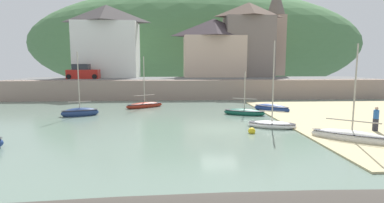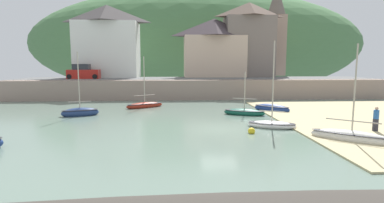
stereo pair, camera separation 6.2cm
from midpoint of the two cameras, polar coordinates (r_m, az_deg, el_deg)
ground at (r=12.67m, az=18.22°, el=-13.46°), size 48.00×41.00×0.61m
quay_seawall at (r=38.30m, az=1.25°, el=2.58°), size 48.00×9.40×2.40m
hillside_backdrop at (r=76.09m, az=1.09°, el=10.62°), size 80.00×44.00×25.21m
waterfront_building_left at (r=46.86m, az=-15.73°, el=10.95°), size 9.18×5.83×10.42m
waterfront_building_centre at (r=46.18m, az=4.09°, el=10.13°), size 9.24×5.57×8.60m
waterfront_building_right at (r=47.21m, az=10.51°, el=11.44°), size 7.45×4.92×11.00m
church_with_spire at (r=52.72m, az=15.41°, el=13.01°), size 3.00×3.00×14.66m
sailboat_far_left at (r=26.98m, az=9.75°, el=-1.97°), size 3.75×2.35×3.92m
sailboat_white_hull at (r=27.85m, az=-20.41°, el=-1.89°), size 3.27×2.01×5.68m
sailboat_blue_trim at (r=29.53m, az=14.71°, el=-1.25°), size 3.30×3.08×0.88m
sailboat_tall_mast at (r=22.19m, az=14.74°, el=-4.14°), size 3.57×2.36×6.20m
fishing_boat_green at (r=31.24m, az=-8.99°, el=-0.66°), size 3.95×3.00×5.33m
motorboat_with_cabin at (r=19.98m, az=27.80°, el=-5.89°), size 4.13×3.62×5.83m
parked_car_near_slipway at (r=43.00m, az=-19.90°, el=5.14°), size 4.13×1.82×1.95m
person_on_slipway at (r=23.21m, az=31.29°, el=-2.62°), size 0.34×0.34×1.62m
mooring_buoy at (r=20.16m, az=11.10°, el=-5.49°), size 0.47×0.47×0.47m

